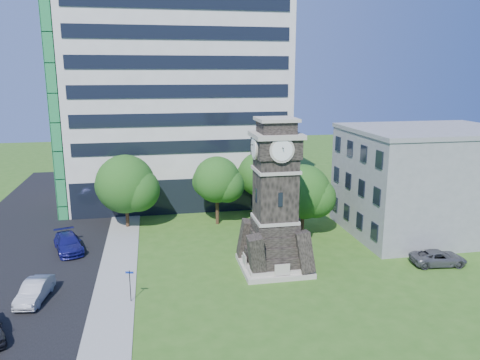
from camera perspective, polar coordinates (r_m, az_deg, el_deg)
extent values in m
plane|color=#305C1A|center=(36.53, 0.32, -12.26)|extent=(160.00, 160.00, 0.00)
cube|color=gray|center=(40.64, -14.57, -9.95)|extent=(3.00, 70.00, 0.06)
cube|color=black|center=(42.16, -26.35, -10.11)|extent=(14.00, 80.00, 0.02)
cube|color=#B4AC9D|center=(38.85, 4.16, -10.37)|extent=(5.40, 5.40, 0.40)
cube|color=#B4AC9D|center=(38.71, 4.16, -9.89)|extent=(4.80, 4.80, 0.30)
cube|color=black|center=(36.64, 4.33, -0.27)|extent=(3.00, 3.00, 6.40)
cube|color=#B4AC9D|center=(37.44, 4.26, -4.74)|extent=(3.25, 3.25, 0.25)
cube|color=#B4AC9D|center=(36.42, 4.36, 1.26)|extent=(3.25, 3.25, 0.25)
cube|color=black|center=(35.47, 4.94, -2.39)|extent=(0.35, 0.08, 1.10)
cube|color=black|center=(36.10, 4.41, 4.06)|extent=(3.30, 3.30, 1.60)
cube|color=#B4AC9D|center=(35.97, 4.44, 5.48)|extent=(3.70, 3.70, 0.35)
cylinder|color=white|center=(34.42, 5.18, 3.61)|extent=(1.56, 0.06, 1.56)
cylinder|color=white|center=(35.68, 1.66, 3.99)|extent=(0.06, 1.56, 1.56)
cube|color=black|center=(35.90, 4.45, 6.43)|extent=(2.60, 2.60, 0.90)
cube|color=#B4AC9D|center=(35.83, 4.47, 7.38)|extent=(3.00, 3.00, 0.25)
cube|color=silver|center=(58.52, -7.64, 11.35)|extent=(25.00, 15.00, 28.00)
cube|color=black|center=(53.09, -6.79, -1.91)|extent=(24.50, 0.80, 4.00)
cube|color=gray|center=(49.41, 21.79, -0.31)|extent=(15.00, 12.00, 10.00)
cube|color=gray|center=(48.56, 22.31, 5.68)|extent=(15.20, 12.20, 0.40)
imported|color=#9B9DA2|center=(36.45, -23.74, -12.28)|extent=(2.09, 4.43, 1.40)
imported|color=navy|center=(44.68, -20.20, -7.23)|extent=(3.49, 5.50, 1.48)
imported|color=#515156|center=(42.46, 23.03, -8.72)|extent=(4.71, 2.57, 1.25)
cube|color=black|center=(37.65, 1.74, -10.88)|extent=(0.06, 0.45, 0.69)
cube|color=black|center=(38.02, 4.26, -10.67)|extent=(0.06, 0.45, 0.69)
cube|color=black|center=(37.79, 3.01, -10.64)|extent=(1.78, 0.48, 0.04)
cube|color=black|center=(37.87, 2.93, -10.13)|extent=(1.78, 0.04, 0.40)
cylinder|color=black|center=(33.96, -13.24, -12.50)|extent=(0.06, 0.06, 2.33)
cube|color=#0E439C|center=(33.54, -13.33, -10.92)|extent=(0.56, 0.04, 0.14)
cylinder|color=#332114|center=(49.46, -13.59, -4.12)|extent=(0.35, 0.35, 2.65)
sphere|color=#23641D|center=(48.63, -13.79, -0.48)|extent=(5.95, 5.95, 5.95)
sphere|color=#23641D|center=(48.12, -12.38, -1.18)|extent=(4.46, 4.46, 4.46)
sphere|color=#23641D|center=(49.49, -14.94, -0.66)|extent=(4.16, 4.16, 4.16)
cylinder|color=#332114|center=(49.11, -2.78, -3.80)|extent=(0.36, 0.36, 2.78)
sphere|color=#225E1C|center=(48.24, -2.83, 0.06)|extent=(4.79, 4.79, 4.79)
sphere|color=#225E1C|center=(48.04, -1.61, -0.65)|extent=(3.59, 3.59, 3.59)
sphere|color=#225E1C|center=(48.78, -3.90, -0.18)|extent=(3.35, 3.35, 3.35)
cylinder|color=#332114|center=(52.27, 2.43, -2.80)|extent=(0.40, 0.40, 2.70)
sphere|color=#195318|center=(51.47, 2.47, 0.73)|extent=(4.88, 4.88, 4.88)
sphere|color=#195318|center=(51.35, 3.64, 0.08)|extent=(3.66, 3.66, 3.66)
sphere|color=#195318|center=(51.93, 1.39, 0.51)|extent=(3.41, 3.41, 3.41)
cylinder|color=#332114|center=(46.21, 7.60, -5.16)|extent=(0.37, 0.37, 2.54)
sphere|color=#2C5D1B|center=(45.34, 7.72, -1.43)|extent=(5.27, 5.27, 5.27)
sphere|color=#2C5D1B|center=(45.33, 9.17, -2.13)|extent=(3.95, 3.95, 3.95)
sphere|color=#2C5D1B|center=(45.74, 6.35, -1.62)|extent=(3.69, 3.69, 3.69)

